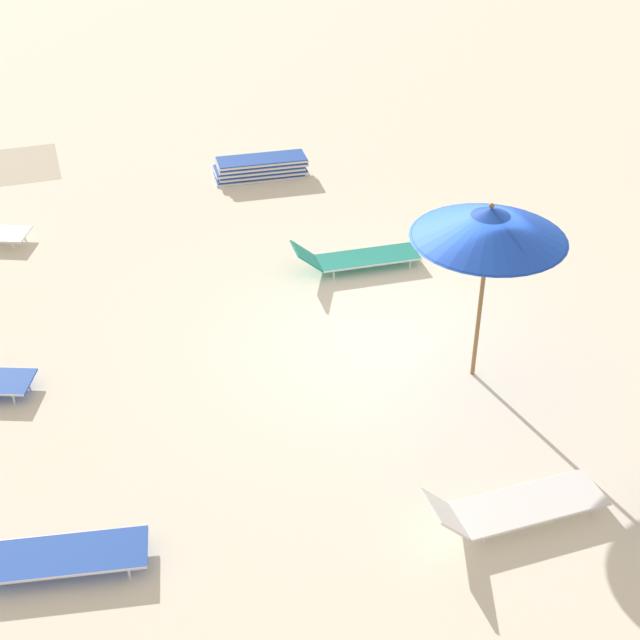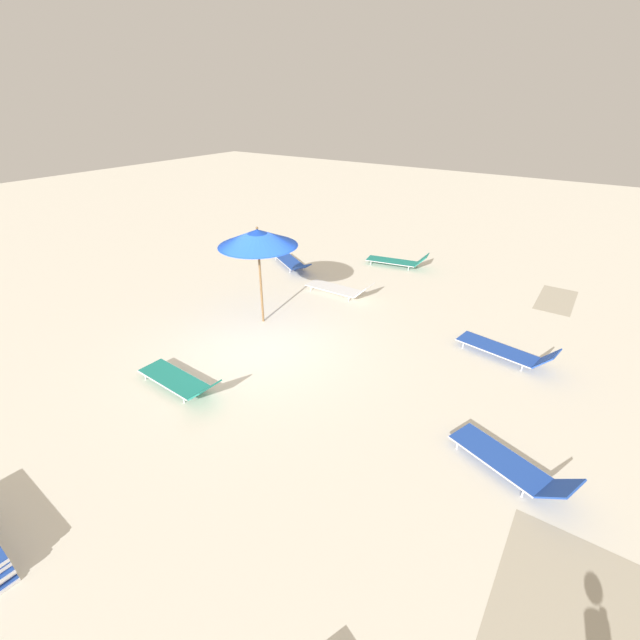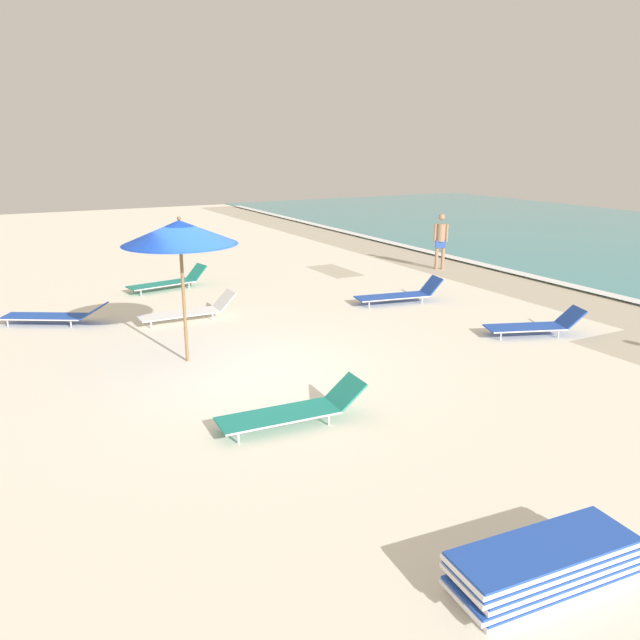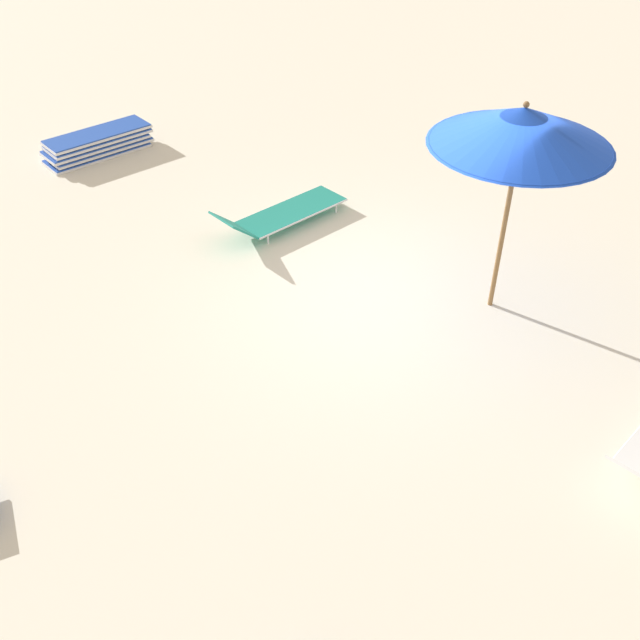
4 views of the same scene
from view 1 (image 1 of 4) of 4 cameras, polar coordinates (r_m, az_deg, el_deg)
name	(u,v)px [view 1 (image 1 of 4)]	position (r m, az deg, el deg)	size (l,w,h in m)	color
ground_plane	(398,353)	(13.29, 4.99, -2.10)	(60.00, 60.00, 0.16)	silver
beach_umbrella	(490,224)	(11.62, 10.81, 6.07)	(2.04, 2.04, 2.67)	olive
lounger_stack	(261,168)	(18.52, -3.82, 9.71)	(0.75, 1.94, 0.41)	blue
sun_lounger_under_umbrella	(355,257)	(15.11, 2.26, 4.05)	(0.72, 2.19, 0.54)	#1E8475
sun_lounger_beside_umbrella	(39,555)	(10.35, -17.53, -14.16)	(0.97, 2.29, 0.60)	blue
sun_lounger_mid_beach_pair_a	(512,506)	(10.63, 12.21, -11.56)	(0.64, 2.20, 0.58)	white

